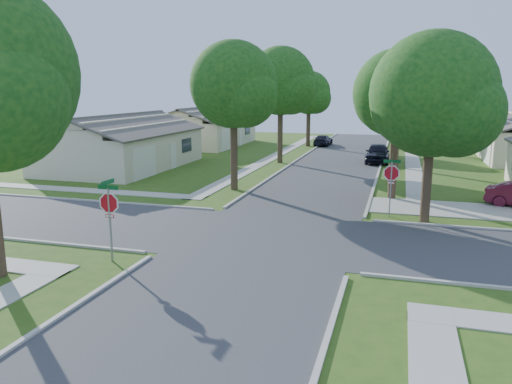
{
  "coord_description": "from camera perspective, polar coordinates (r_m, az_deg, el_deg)",
  "views": [
    {
      "loc": [
        5.06,
        -19.66,
        6.08
      ],
      "look_at": [
        -1.02,
        1.17,
        1.6
      ],
      "focal_mm": 35.0,
      "sensor_mm": 36.0,
      "label": 1
    }
  ],
  "objects": [
    {
      "name": "sidewalk_nw",
      "position": [
        47.39,
        2.51,
        4.3
      ],
      "size": [
        1.2,
        40.0,
        0.04
      ],
      "primitive_type": "cube",
      "color": "#9E9B91",
      "rests_on": "ground"
    },
    {
      "name": "sidewalk_ne",
      "position": [
        46.07,
        17.44,
        3.57
      ],
      "size": [
        1.2,
        40.0,
        0.04
      ],
      "primitive_type": "cube",
      "color": "#9E9B91",
      "rests_on": "ground"
    },
    {
      "name": "stop_sign_sw",
      "position": [
        18.32,
        -16.44,
        -1.59
      ],
      "size": [
        1.05,
        0.8,
        2.98
      ],
      "color": "gray",
      "rests_on": "ground"
    },
    {
      "name": "road_ns",
      "position": [
        21.19,
        1.76,
        -5.0
      ],
      "size": [
        7.0,
        100.0,
        0.02
      ],
      "primitive_type": "cube",
      "color": "#333335",
      "rests_on": "ground"
    },
    {
      "name": "tree_w_far",
      "position": [
        54.54,
        6.12,
        10.99
      ],
      "size": [
        4.76,
        4.6,
        8.04
      ],
      "color": "#38281C",
      "rests_on": "ground"
    },
    {
      "name": "ground",
      "position": [
        21.19,
        1.76,
        -5.01
      ],
      "size": [
        100.0,
        100.0,
        0.0
      ],
      "primitive_type": "plane",
      "color": "#2E5015",
      "rests_on": "ground"
    },
    {
      "name": "tree_e_far",
      "position": [
        53.67,
        16.25,
        11.1
      ],
      "size": [
        5.17,
        5.0,
        8.72
      ],
      "color": "#38281C",
      "rests_on": "ground"
    },
    {
      "name": "driveway",
      "position": [
        27.58,
        21.76,
        -1.86
      ],
      "size": [
        8.8,
        3.6,
        0.05
      ],
      "primitive_type": "cube",
      "color": "#9E9B91",
      "rests_on": "ground"
    },
    {
      "name": "tree_e_mid",
      "position": [
        40.67,
        16.17,
        11.46
      ],
      "size": [
        5.59,
        5.4,
        9.21
      ],
      "color": "#38281C",
      "rests_on": "ground"
    },
    {
      "name": "house_nw_far",
      "position": [
        55.97,
        -5.94,
        6.92
      ],
      "size": [
        8.42,
        13.6,
        4.23
      ],
      "color": "beige",
      "rests_on": "ground"
    },
    {
      "name": "tree_ne_corner",
      "position": [
        23.91,
        19.67,
        9.83
      ],
      "size": [
        5.8,
        5.6,
        8.66
      ],
      "color": "#38281C",
      "rests_on": "ground"
    },
    {
      "name": "stop_sign_ne",
      "position": [
        24.7,
        15.21,
        1.82
      ],
      "size": [
        1.05,
        0.8,
        2.98
      ],
      "color": "gray",
      "rests_on": "ground"
    },
    {
      "name": "tree_e_near",
      "position": [
        28.67,
        15.91,
        10.35
      ],
      "size": [
        4.97,
        4.8,
        8.28
      ],
      "color": "#38281C",
      "rests_on": "ground"
    },
    {
      "name": "car_curb_east",
      "position": [
        43.45,
        13.73,
        4.36
      ],
      "size": [
        1.91,
        4.74,
        1.62
      ],
      "primitive_type": "imported",
      "rotation": [
        0.0,
        0.0,
        0.0
      ],
      "color": "black",
      "rests_on": "ground"
    },
    {
      "name": "tree_w_near",
      "position": [
        30.26,
        -2.49,
        11.72
      ],
      "size": [
        5.38,
        5.2,
        8.97
      ],
      "color": "#38281C",
      "rests_on": "ground"
    },
    {
      "name": "house_nw_near",
      "position": [
        40.81,
        -14.97,
        4.85
      ],
      "size": [
        8.42,
        13.6,
        4.23
      ],
      "color": "beige",
      "rests_on": "ground"
    },
    {
      "name": "car_curb_west",
      "position": [
        55.59,
        7.68,
        5.88
      ],
      "size": [
        1.77,
        4.06,
        1.16
      ],
      "primitive_type": "imported",
      "rotation": [
        0.0,
        0.0,
        3.11
      ],
      "color": "black",
      "rests_on": "ground"
    },
    {
      "name": "tree_w_mid",
      "position": [
        41.81,
        2.91,
        12.21
      ],
      "size": [
        5.8,
        5.6,
        9.56
      ],
      "color": "#38281C",
      "rests_on": "ground"
    }
  ]
}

